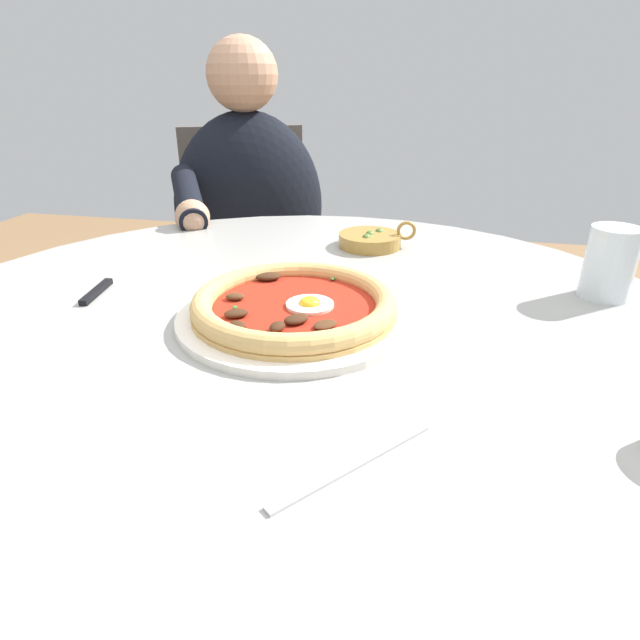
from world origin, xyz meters
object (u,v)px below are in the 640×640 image
Objects in this scene: fork_utensil at (354,464)px; diner_person at (253,281)px; dining_table at (297,433)px; pizza_on_plate at (298,308)px; water_glass at (609,268)px; steak_knife at (106,284)px; olive_pan at (371,240)px; cafe_chair_diner at (249,250)px.

fork_utensil is 0.12× the size of diner_person.
pizza_on_plate is (-0.00, -0.00, 0.19)m from dining_table.
water_glass is 0.71m from steak_knife.
fork_utensil is at bearing -156.41° from diner_person.
diner_person reaches higher than water_glass.
pizza_on_plate reaches higher than steak_knife.
olive_pan is 0.58m from fork_utensil.
cafe_chair_diner reaches higher than water_glass.
steak_knife is (0.05, 0.30, 0.18)m from dining_table.
pizza_on_plate is 2.17× the size of olive_pan.
dining_table is 0.35m from steak_knife.
diner_person is at bearing 1.14° from steak_knife.
pizza_on_plate is at bearing -156.36° from diner_person.
dining_table is at bearing -156.74° from cafe_chair_diner.
cafe_chair_diner is at bearing 23.46° from fork_utensil.
fork_utensil is (-0.42, 0.28, -0.04)m from water_glass.
water_glass is 0.11× the size of cafe_chair_diner.
cafe_chair_diner is (0.79, 0.07, -0.20)m from steak_knife.
pizza_on_plate is 1.39× the size of steak_knife.
steak_knife is at bearing 79.59° from pizza_on_plate.
fork_utensil is at bearing -126.85° from steak_knife.
steak_knife is 0.24× the size of cafe_chair_diner.
cafe_chair_diner is at bearing 38.80° from olive_pan.
dining_table is 0.79m from diner_person.
olive_pan is 0.12× the size of diner_person.
pizza_on_plate is 0.27× the size of diner_person.
water_glass is at bearing -81.27° from steak_knife.
dining_table is 0.98× the size of diner_person.
steak_knife is at bearing -178.86° from diner_person.
fork_utensil reaches higher than dining_table.
diner_person is (0.56, 0.71, -0.28)m from water_glass.
olive_pan is (0.27, -0.35, 0.01)m from steak_knife.
pizza_on_plate is at bearing 171.20° from olive_pan.
dining_table is at bearing 111.99° from water_glass.
steak_knife is at bearing 79.74° from dining_table.
water_glass is at bearing -132.03° from cafe_chair_diner.
steak_knife reaches higher than fork_utensil.
olive_pan is at bearing -141.20° from cafe_chair_diner.
cafe_chair_diner is at bearing 47.97° from water_glass.
olive_pan is 0.16× the size of cafe_chair_diner.
steak_knife is (0.06, 0.30, -0.01)m from pizza_on_plate.
water_glass is 0.09× the size of diner_person.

